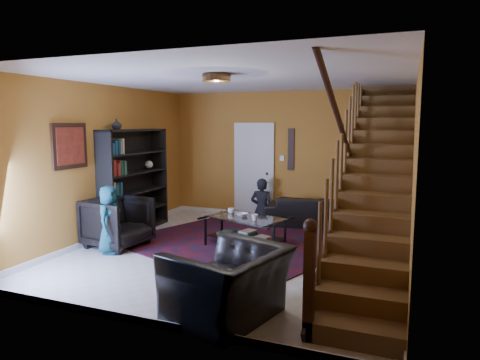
% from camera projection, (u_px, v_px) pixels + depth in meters
% --- Properties ---
extents(floor, '(5.50, 5.50, 0.00)m').
position_uv_depth(floor, '(238.00, 253.00, 7.03)').
color(floor, beige).
rests_on(floor, ground).
extents(room, '(5.50, 5.50, 5.50)m').
position_uv_depth(room, '(202.00, 225.00, 8.73)').
color(room, '#B67528').
rests_on(room, ground).
extents(staircase, '(0.95, 5.02, 3.18)m').
position_uv_depth(staircase, '(376.00, 174.00, 6.07)').
color(staircase, brown).
rests_on(staircase, floor).
extents(bookshelf, '(0.35, 1.80, 2.00)m').
position_uv_depth(bookshelf, '(135.00, 183.00, 8.33)').
color(bookshelf, black).
rests_on(bookshelf, floor).
extents(door, '(0.82, 0.05, 2.05)m').
position_uv_depth(door, '(254.00, 172.00, 9.66)').
color(door, silver).
rests_on(door, floor).
extents(framed_picture, '(0.04, 0.74, 0.74)m').
position_uv_depth(framed_picture, '(70.00, 146.00, 6.90)').
color(framed_picture, maroon).
rests_on(framed_picture, room).
extents(wall_hanging, '(0.14, 0.03, 0.90)m').
position_uv_depth(wall_hanging, '(291.00, 149.00, 9.28)').
color(wall_hanging, black).
rests_on(wall_hanging, room).
extents(ceiling_fixture, '(0.40, 0.40, 0.10)m').
position_uv_depth(ceiling_fixture, '(216.00, 78.00, 5.93)').
color(ceiling_fixture, '#3F2814').
rests_on(ceiling_fixture, room).
extents(rug, '(4.73, 5.02, 0.02)m').
position_uv_depth(rug, '(253.00, 237.00, 7.93)').
color(rug, '#430C10').
rests_on(rug, floor).
extents(sofa, '(2.18, 1.02, 0.62)m').
position_uv_depth(sofa, '(319.00, 212.00, 8.79)').
color(sofa, black).
rests_on(sofa, floor).
extents(armchair_left, '(1.05, 1.03, 0.86)m').
position_uv_depth(armchair_left, '(118.00, 222.00, 7.32)').
color(armchair_left, black).
rests_on(armchair_left, floor).
extents(armchair_right, '(1.32, 1.43, 0.78)m').
position_uv_depth(armchair_right, '(228.00, 284.00, 4.61)').
color(armchair_right, black).
rests_on(armchair_right, floor).
extents(person_adult_a, '(0.52, 0.35, 1.39)m').
position_uv_depth(person_adult_a, '(262.00, 210.00, 9.30)').
color(person_adult_a, black).
rests_on(person_adult_a, sofa).
extents(person_adult_b, '(0.62, 0.49, 1.27)m').
position_uv_depth(person_adult_b, '(350.00, 220.00, 8.62)').
color(person_adult_b, black).
rests_on(person_adult_b, sofa).
extents(person_child, '(0.48, 0.62, 1.12)m').
position_uv_depth(person_child, '(109.00, 220.00, 6.94)').
color(person_child, '#17495B').
rests_on(person_child, armchair_left).
extents(coffee_table, '(1.47, 1.14, 0.49)m').
position_uv_depth(coffee_table, '(246.00, 229.00, 7.46)').
color(coffee_table, black).
rests_on(coffee_table, floor).
extents(cup_a, '(0.12, 0.12, 0.09)m').
position_uv_depth(cup_a, '(231.00, 211.00, 7.75)').
color(cup_a, '#999999').
rests_on(cup_a, coffee_table).
extents(cup_b, '(0.11, 0.11, 0.10)m').
position_uv_depth(cup_b, '(255.00, 217.00, 7.18)').
color(cup_b, '#999999').
rests_on(cup_b, coffee_table).
extents(bowl, '(0.26, 0.26, 0.05)m').
position_uv_depth(bowl, '(242.00, 215.00, 7.53)').
color(bowl, '#999999').
rests_on(bowl, coffee_table).
extents(vase, '(0.18, 0.18, 0.19)m').
position_uv_depth(vase, '(117.00, 124.00, 7.72)').
color(vase, '#999999').
rests_on(vase, bookshelf).
extents(popcorn_bucket, '(0.17, 0.17, 0.17)m').
position_uv_depth(popcorn_bucket, '(116.00, 240.00, 7.39)').
color(popcorn_bucket, red).
rests_on(popcorn_bucket, rug).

